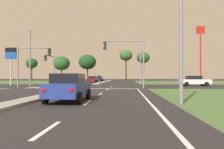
# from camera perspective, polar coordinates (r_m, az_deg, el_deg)

# --- Properties ---
(ground_plane) EXTENTS (200.00, 200.00, 0.00)m
(ground_plane) POSITION_cam_1_polar(r_m,az_deg,el_deg) (32.65, -6.08, -3.02)
(ground_plane) COLOR #282628
(grass_verge_far_left) EXTENTS (35.00, 35.00, 0.01)m
(grass_verge_far_left) POSITION_cam_1_polar(r_m,az_deg,el_deg) (64.62, -24.98, -1.75)
(grass_verge_far_left) COLOR #476B38
(grass_verge_far_left) RESTS_ON ground
(grass_verge_far_right) EXTENTS (35.00, 35.00, 0.01)m
(grass_verge_far_right) POSITION_cam_1_polar(r_m,az_deg,el_deg) (60.05, 23.17, -1.85)
(grass_verge_far_right) COLOR #476B38
(grass_verge_far_right) RESTS_ON ground
(median_island_near) EXTENTS (1.20, 22.00, 0.14)m
(median_island_near) POSITION_cam_1_polar(r_m,az_deg,el_deg) (14.34, -19.28, -5.88)
(median_island_near) COLOR gray
(median_island_near) RESTS_ON ground
(median_island_far) EXTENTS (1.20, 36.00, 0.14)m
(median_island_far) POSITION_cam_1_polar(r_m,az_deg,el_deg) (57.42, -1.80, -1.89)
(median_island_far) COLOR #ADA89E
(median_island_far) RESTS_ON ground
(lane_dash_near) EXTENTS (0.14, 2.00, 0.01)m
(lane_dash_near) POSITION_cam_1_polar(r_m,az_deg,el_deg) (6.15, -16.66, -13.74)
(lane_dash_near) COLOR silver
(lane_dash_near) RESTS_ON ground
(lane_dash_second) EXTENTS (0.14, 2.00, 0.01)m
(lane_dash_second) POSITION_cam_1_polar(r_m,az_deg,el_deg) (11.88, -6.41, -7.34)
(lane_dash_second) COLOR silver
(lane_dash_second) RESTS_ON ground
(lane_dash_third) EXTENTS (0.14, 2.00, 0.01)m
(lane_dash_third) POSITION_cam_1_polar(r_m,az_deg,el_deg) (17.79, -2.97, -5.08)
(lane_dash_third) COLOR silver
(lane_dash_third) RESTS_ON ground
(lane_dash_fourth) EXTENTS (0.14, 2.00, 0.01)m
(lane_dash_fourth) POSITION_cam_1_polar(r_m,az_deg,el_deg) (23.74, -1.27, -3.94)
(lane_dash_fourth) COLOR silver
(lane_dash_fourth) RESTS_ON ground
(lane_dash_fifth) EXTENTS (0.14, 2.00, 0.01)m
(lane_dash_fifth) POSITION_cam_1_polar(r_m,az_deg,el_deg) (29.72, -0.24, -3.26)
(lane_dash_fifth) COLOR silver
(lane_dash_fifth) RESTS_ON ground
(edge_line_right) EXTENTS (0.14, 24.00, 0.01)m
(edge_line_right) POSITION_cam_1_polar(r_m,az_deg,el_deg) (14.26, 8.90, -6.20)
(edge_line_right) COLOR silver
(edge_line_right) RESTS_ON ground
(stop_bar_near) EXTENTS (6.40, 0.50, 0.01)m
(stop_bar_near) POSITION_cam_1_polar(r_m,az_deg,el_deg) (25.24, -0.28, -3.74)
(stop_bar_near) COLOR silver
(stop_bar_near) RESTS_ON ground
(crosswalk_bar_near) EXTENTS (0.70, 2.80, 0.01)m
(crosswalk_bar_near) POSITION_cam_1_polar(r_m,az_deg,el_deg) (29.51, -20.21, -3.25)
(crosswalk_bar_near) COLOR silver
(crosswalk_bar_near) RESTS_ON ground
(crosswalk_bar_second) EXTENTS (0.70, 2.80, 0.01)m
(crosswalk_bar_second) POSITION_cam_1_polar(r_m,az_deg,el_deg) (29.07, -18.14, -3.29)
(crosswalk_bar_second) COLOR silver
(crosswalk_bar_second) RESTS_ON ground
(crosswalk_bar_third) EXTENTS (0.70, 2.80, 0.01)m
(crosswalk_bar_third) POSITION_cam_1_polar(r_m,az_deg,el_deg) (28.66, -16.00, -3.34)
(crosswalk_bar_third) COLOR silver
(crosswalk_bar_third) RESTS_ON ground
(crosswalk_bar_fourth) EXTENTS (0.70, 2.80, 0.01)m
(crosswalk_bar_fourth) POSITION_cam_1_polar(r_m,az_deg,el_deg) (28.29, -13.81, -3.38)
(crosswalk_bar_fourth) COLOR silver
(crosswalk_bar_fourth) RESTS_ON ground
(crosswalk_bar_fifth) EXTENTS (0.70, 2.80, 0.01)m
(crosswalk_bar_fifth) POSITION_cam_1_polar(r_m,az_deg,el_deg) (27.96, -11.56, -3.42)
(crosswalk_bar_fifth) COLOR silver
(crosswalk_bar_fifth) RESTS_ON ground
(crosswalk_bar_sixth) EXTENTS (0.70, 2.80, 0.01)m
(crosswalk_bar_sixth) POSITION_cam_1_polar(r_m,az_deg,el_deg) (27.68, -9.26, -3.45)
(crosswalk_bar_sixth) COLOR silver
(crosswalk_bar_sixth) RESTS_ON ground
(car_maroon_near) EXTENTS (2.09, 4.35, 1.53)m
(car_maroon_near) POSITION_cam_1_polar(r_m,az_deg,el_deg) (50.35, -5.17, -1.26)
(car_maroon_near) COLOR maroon
(car_maroon_near) RESTS_ON ground
(car_blue_second) EXTENTS (1.98, 4.28, 1.58)m
(car_blue_second) POSITION_cam_1_polar(r_m,az_deg,el_deg) (12.63, -11.29, -3.29)
(car_blue_second) COLOR navy
(car_blue_second) RESTS_ON ground
(car_navy_third) EXTENTS (1.94, 4.47, 1.51)m
(car_navy_third) POSITION_cam_1_polar(r_m,az_deg,el_deg) (62.06, -3.40, -1.14)
(car_navy_third) COLOR #161E47
(car_navy_third) RESTS_ON ground
(car_white_fourth) EXTENTS (4.48, 2.01, 1.52)m
(car_white_fourth) POSITION_cam_1_polar(r_m,az_deg,el_deg) (34.47, 20.85, -1.56)
(car_white_fourth) COLOR silver
(car_white_fourth) RESTS_ON ground
(traffic_signal_near_right) EXTENTS (4.86, 0.32, 5.85)m
(traffic_signal_near_right) POSITION_cam_1_polar(r_m,az_deg,el_deg) (25.67, 4.44, 5.31)
(traffic_signal_near_right) COLOR gray
(traffic_signal_near_right) RESTS_ON ground
(traffic_signal_near_left) EXTENTS (4.26, 0.32, 5.13)m
(traffic_signal_near_left) POSITION_cam_1_polar(r_m,az_deg,el_deg) (28.13, -20.63, 3.81)
(traffic_signal_near_left) COLOR gray
(traffic_signal_near_left) RESTS_ON ground
(traffic_signal_far_left) EXTENTS (0.32, 4.51, 5.23)m
(traffic_signal_far_left) POSITION_cam_1_polar(r_m,az_deg,el_deg) (39.40, -15.79, 2.67)
(traffic_signal_far_left) COLOR gray
(traffic_signal_far_left) RESTS_ON ground
(street_lamp_near) EXTENTS (1.43, 1.60, 8.13)m
(street_lamp_near) POSITION_cam_1_polar(r_m,az_deg,el_deg) (12.17, 16.98, 14.54)
(street_lamp_near) COLOR gray
(street_lamp_near) RESTS_ON ground
(street_lamp_second) EXTENTS (1.34, 1.79, 8.19)m
(street_lamp_second) POSITION_cam_1_polar(r_m,az_deg,el_deg) (33.61, -20.69, 4.95)
(street_lamp_second) COLOR gray
(street_lamp_second) RESTS_ON ground
(street_lamp_third) EXTENTS (2.59, 0.58, 9.66)m
(street_lamp_third) POSITION_cam_1_polar(r_m,az_deg,el_deg) (43.63, 7.20, 4.70)
(street_lamp_third) COLOR gray
(street_lamp_third) RESTS_ON ground
(pedestrian_at_median) EXTENTS (0.34, 0.34, 1.74)m
(pedestrian_at_median) POSITION_cam_1_polar(r_m,az_deg,el_deg) (41.93, -3.46, -0.85)
(pedestrian_at_median) COLOR #4C4C4C
(pedestrian_at_median) RESTS_ON median_island_far
(fastfood_pole_sign) EXTENTS (1.80, 0.40, 12.57)m
(fastfood_pole_sign) POSITION_cam_1_polar(r_m,az_deg,el_deg) (52.37, 22.24, 7.92)
(fastfood_pole_sign) COLOR red
(fastfood_pole_sign) RESTS_ON ground
(fuel_price_totem) EXTENTS (1.80, 0.24, 6.04)m
(fuel_price_totem) POSITION_cam_1_polar(r_m,az_deg,el_deg) (38.38, -25.07, 3.99)
(fuel_price_totem) COLOR silver
(fuel_price_totem) RESTS_ON ground
(treeline_near) EXTENTS (3.59, 3.59, 7.07)m
(treeline_near) POSITION_cam_1_polar(r_m,az_deg,el_deg) (72.65, -20.36, 2.70)
(treeline_near) COLOR #423323
(treeline_near) RESTS_ON ground
(treeline_second) EXTENTS (5.28, 5.28, 7.86)m
(treeline_second) POSITION_cam_1_polar(r_m,az_deg,el_deg) (70.55, -13.14, 2.87)
(treeline_second) COLOR #423323
(treeline_second) RESTS_ON ground
(treeline_third) EXTENTS (5.43, 5.43, 8.26)m
(treeline_third) POSITION_cam_1_polar(r_m,az_deg,el_deg) (67.92, -6.49, 3.27)
(treeline_third) COLOR #423323
(treeline_third) RESTS_ON ground
(treeline_fourth) EXTENTS (4.02, 4.02, 9.78)m
(treeline_fourth) POSITION_cam_1_polar(r_m,az_deg,el_deg) (67.68, 3.70, 5.01)
(treeline_fourth) COLOR #423323
(treeline_fourth) RESTS_ON ground
(treeline_fifth) EXTENTS (3.92, 3.92, 8.80)m
(treeline_fifth) POSITION_cam_1_polar(r_m,az_deg,el_deg) (66.59, 8.21, 4.30)
(treeline_fifth) COLOR #423323
(treeline_fifth) RESTS_ON ground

